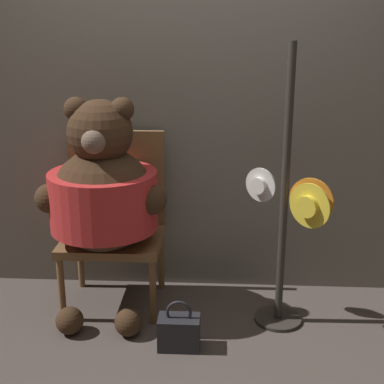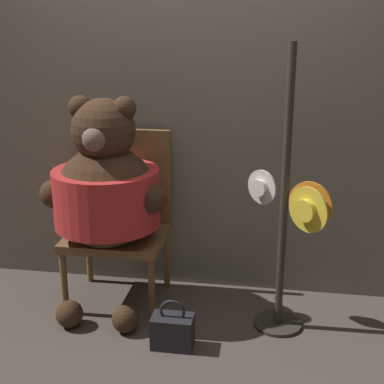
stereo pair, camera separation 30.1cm
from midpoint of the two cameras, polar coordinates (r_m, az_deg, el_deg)
name	(u,v)px [view 2 (the right image)]	position (r m, az deg, el deg)	size (l,w,h in m)	color
ground_plane	(176,322)	(3.26, 0.95, -13.81)	(14.00, 14.00, 0.00)	#4C423D
wall_back	(191,95)	(3.37, 2.47, 10.33)	(8.00, 0.10, 2.54)	slate
chair	(120,213)	(3.37, -5.14, -2.33)	(0.60, 0.50, 1.07)	brown
teddy_bear	(106,191)	(3.14, -6.47, 0.10)	(0.75, 0.67, 1.31)	#3D2819
hat_display_rack	(289,222)	(2.99, 13.17, -3.18)	(0.45, 0.36, 1.61)	#332D28
handbag_on_ground	(173,331)	(3.00, 0.88, -14.64)	(0.23, 0.14, 0.28)	#232328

